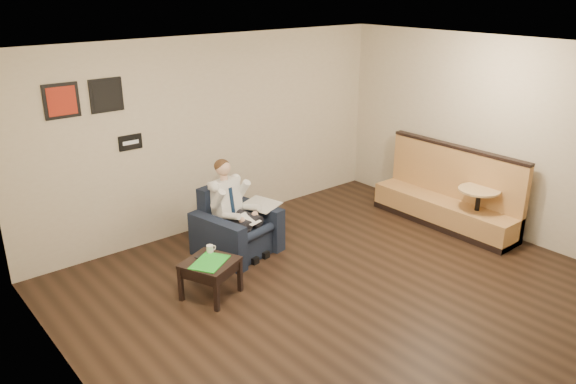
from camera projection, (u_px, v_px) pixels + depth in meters
ground at (360, 302)px, 6.49m from camera, size 6.00×6.00×0.00m
wall_back at (214, 133)px, 8.16m from camera, size 6.00×0.02×2.80m
wall_left at (91, 277)px, 4.21m from camera, size 0.02×6.00×2.80m
wall_right at (515, 141)px, 7.78m from camera, size 0.02×6.00×2.80m
ceiling at (373, 55)px, 5.50m from camera, size 6.00×6.00×0.02m
seating_sign at (130, 142)px, 7.34m from camera, size 0.32×0.02×0.20m
art_print_left at (62, 101)px, 6.63m from camera, size 0.42×0.03×0.42m
art_print_right at (106, 95)px, 6.96m from camera, size 0.42×0.03×0.42m
armchair at (237, 222)px, 7.53m from camera, size 1.09×1.09×0.89m
seated_man at (243, 213)px, 7.40m from camera, size 0.74×0.97×1.22m
lap_papers at (248, 219)px, 7.37m from camera, size 0.27×0.34×0.01m
newspaper at (261, 204)px, 7.69m from camera, size 0.50×0.57×0.01m
side_table at (211, 278)px, 6.54m from camera, size 0.73×0.73×0.45m
green_folder at (210, 262)px, 6.43m from camera, size 0.55×0.51×0.01m
coffee_mug at (210, 249)px, 6.65m from camera, size 0.11×0.11×0.10m
smartphone at (201, 256)px, 6.57m from camera, size 0.15×0.10×0.01m
banquette at (446, 188)px, 8.36m from camera, size 0.55×2.30×1.18m
cafe_table at (476, 213)px, 8.05m from camera, size 0.70×0.70×0.72m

